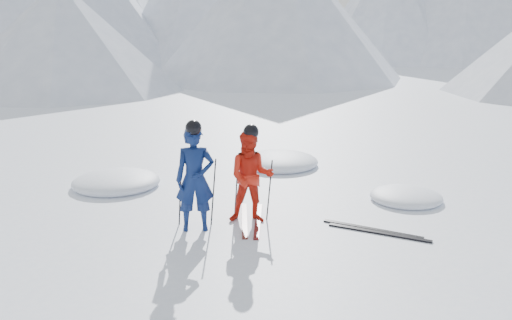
# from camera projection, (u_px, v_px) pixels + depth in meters

# --- Properties ---
(ground) EXTENTS (160.00, 160.00, 0.00)m
(ground) POSITION_uv_depth(u_px,v_px,m) (361.00, 237.00, 8.75)
(ground) COLOR white
(ground) RESTS_ON ground
(skier_blue) EXTENTS (0.72, 0.57, 1.75)m
(skier_blue) POSITION_uv_depth(u_px,v_px,m) (195.00, 179.00, 8.87)
(skier_blue) COLOR #0D1D4E
(skier_blue) RESTS_ON ground
(skier_red) EXTENTS (0.85, 0.71, 1.61)m
(skier_red) POSITION_uv_depth(u_px,v_px,m) (251.00, 177.00, 9.26)
(skier_red) COLOR red
(skier_red) RESTS_ON ground
(pole_blue_left) EXTENTS (0.12, 0.08, 1.16)m
(pole_blue_left) POSITION_uv_depth(u_px,v_px,m) (180.00, 193.00, 9.13)
(pole_blue_left) COLOR black
(pole_blue_left) RESTS_ON ground
(pole_blue_right) EXTENTS (0.12, 0.07, 1.16)m
(pole_blue_right) POSITION_uv_depth(u_px,v_px,m) (213.00, 192.00, 9.15)
(pole_blue_right) COLOR black
(pole_blue_right) RESTS_ON ground
(pole_red_left) EXTENTS (0.11, 0.09, 1.07)m
(pole_red_left) POSITION_uv_depth(u_px,v_px,m) (237.00, 187.00, 9.60)
(pole_red_left) COLOR black
(pole_red_left) RESTS_ON ground
(pole_red_right) EXTENTS (0.11, 0.08, 1.07)m
(pole_red_right) POSITION_uv_depth(u_px,v_px,m) (269.00, 190.00, 9.43)
(pole_red_right) COLOR black
(pole_red_right) RESTS_ON ground
(ski_worn_left) EXTENTS (0.37, 1.69, 0.03)m
(ski_worn_left) POSITION_uv_depth(u_px,v_px,m) (244.00, 220.00, 9.46)
(ski_worn_left) COLOR black
(ski_worn_left) RESTS_ON ground
(ski_worn_right) EXTENTS (0.25, 1.70, 0.03)m
(ski_worn_right) POSITION_uv_depth(u_px,v_px,m) (258.00, 221.00, 9.43)
(ski_worn_right) COLOR black
(ski_worn_right) RESTS_ON ground
(ski_loose_a) EXTENTS (1.62, 0.70, 0.03)m
(ski_loose_a) POSITION_uv_depth(u_px,v_px,m) (372.00, 229.00, 9.04)
(ski_loose_a) COLOR black
(ski_loose_a) RESTS_ON ground
(ski_loose_b) EXTENTS (1.63, 0.65, 0.03)m
(ski_loose_b) POSITION_uv_depth(u_px,v_px,m) (379.00, 233.00, 8.88)
(ski_loose_b) COLOR black
(ski_loose_b) RESTS_ON ground
(snow_lumps) EXTENTS (9.16, 6.59, 0.42)m
(snow_lumps) POSITION_uv_depth(u_px,v_px,m) (252.00, 182.00, 11.79)
(snow_lumps) COLOR white
(snow_lumps) RESTS_ON ground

